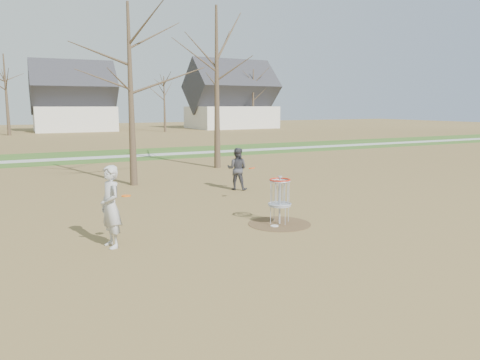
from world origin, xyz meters
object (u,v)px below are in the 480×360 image
at_px(disc_grounded, 274,226).
at_px(player_standing, 111,207).
at_px(player_throwing, 237,169).
at_px(disc_golf_basket, 280,193).

bearing_deg(disc_grounded, player_standing, 178.08).
relative_size(player_throwing, disc_grounded, 7.69).
bearing_deg(player_throwing, disc_grounded, 112.53).
bearing_deg(disc_golf_basket, player_standing, -179.59).
height_order(disc_grounded, disc_golf_basket, disc_golf_basket).
bearing_deg(player_standing, player_throwing, 121.54).
bearing_deg(player_standing, disc_golf_basket, 80.05).
height_order(player_throwing, disc_grounded, player_throwing).
relative_size(player_standing, player_throwing, 1.17).
bearing_deg(disc_golf_basket, disc_grounded, -146.47).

